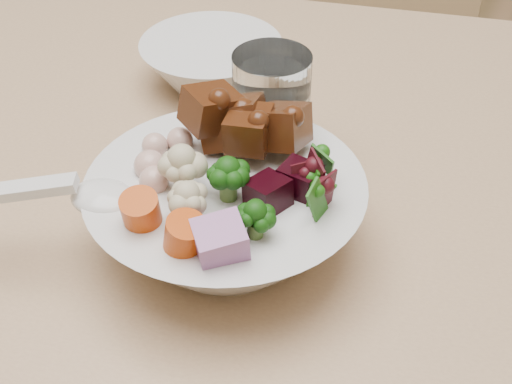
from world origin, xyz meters
TOP-DOWN VIEW (x-y plane):
  - dining_table at (0.27, -0.03)m, footprint 1.75×1.18m
  - chair_far at (0.03, 0.56)m, footprint 0.38×0.38m
  - food_bowl at (0.10, -0.15)m, footprint 0.25×0.25m
  - soup_spoon at (-0.01, -0.22)m, footprint 0.16×0.10m
  - water_glass at (0.09, -0.03)m, footprint 0.08×0.08m
  - side_bowl at (-0.04, 0.10)m, footprint 0.17×0.17m

SIDE VIEW (x-z plane):
  - chair_far at x=0.03m, z-range 0.05..0.84m
  - dining_table at x=0.27m, z-range 0.30..1.06m
  - side_bowl at x=-0.04m, z-range 0.75..0.81m
  - food_bowl at x=0.10m, z-range 0.73..0.86m
  - water_glass at x=0.09m, z-range 0.75..0.88m
  - soup_spoon at x=-0.01m, z-range 0.81..0.84m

